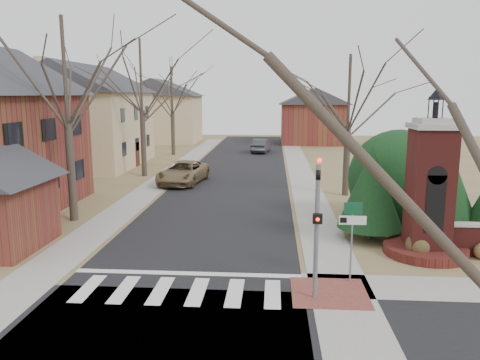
# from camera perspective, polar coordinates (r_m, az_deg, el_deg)

# --- Properties ---
(ground) EXTENTS (120.00, 120.00, 0.00)m
(ground) POSITION_cam_1_polar(r_m,az_deg,el_deg) (14.84, -8.08, -14.54)
(ground) COLOR brown
(ground) RESTS_ON ground
(main_street) EXTENTS (8.00, 70.00, 0.01)m
(main_street) POSITION_cam_1_polar(r_m,az_deg,el_deg) (35.80, -0.70, 0.38)
(main_street) COLOR black
(main_street) RESTS_ON ground
(cross_street) EXTENTS (120.00, 8.00, 0.01)m
(cross_street) POSITION_cam_1_polar(r_m,az_deg,el_deg) (12.26, -11.20, -20.33)
(cross_street) COLOR black
(cross_street) RESTS_ON ground
(crosswalk_zone) EXTENTS (8.00, 2.20, 0.02)m
(crosswalk_zone) POSITION_cam_1_polar(r_m,az_deg,el_deg) (15.54, -7.44, -13.28)
(crosswalk_zone) COLOR silver
(crosswalk_zone) RESTS_ON ground
(stop_bar) EXTENTS (8.00, 0.35, 0.02)m
(stop_bar) POSITION_cam_1_polar(r_m,az_deg,el_deg) (16.90, -6.42, -11.26)
(stop_bar) COLOR silver
(stop_bar) RESTS_ON ground
(sidewalk_right_main) EXTENTS (2.00, 60.00, 0.02)m
(sidewalk_right_main) POSITION_cam_1_polar(r_m,az_deg,el_deg) (35.75, 7.63, 0.28)
(sidewalk_right_main) COLOR gray
(sidewalk_right_main) RESTS_ON ground
(sidewalk_left) EXTENTS (2.00, 60.00, 0.02)m
(sidewalk_left) POSITION_cam_1_polar(r_m,az_deg,el_deg) (36.60, -8.84, 0.49)
(sidewalk_left) COLOR gray
(sidewalk_left) RESTS_ON ground
(curb_apron) EXTENTS (2.40, 2.40, 0.02)m
(curb_apron) POSITION_cam_1_polar(r_m,az_deg,el_deg) (15.55, 10.83, -13.37)
(curb_apron) COLOR brown
(curb_apron) RESTS_ON ground
(traffic_signal_pole) EXTENTS (0.28, 0.41, 4.50)m
(traffic_signal_pole) POSITION_cam_1_polar(r_m,az_deg,el_deg) (14.24, 9.37, -4.56)
(traffic_signal_pole) COLOR slate
(traffic_signal_pole) RESTS_ON ground
(sign_post) EXTENTS (0.90, 0.07, 2.75)m
(sign_post) POSITION_cam_1_polar(r_m,az_deg,el_deg) (15.93, 13.50, -5.48)
(sign_post) COLOR slate
(sign_post) RESTS_ON ground
(brick_gate_monument) EXTENTS (3.20, 3.20, 6.47)m
(brick_gate_monument) POSITION_cam_1_polar(r_m,az_deg,el_deg) (19.53, 22.02, -2.38)
(brick_gate_monument) COLOR #5C1F1B
(brick_gate_monument) RESTS_ON ground
(house_stucco_left) EXTENTS (9.80, 12.80, 9.28)m
(house_stucco_left) POSITION_cam_1_polar(r_m,az_deg,el_deg) (43.41, -18.36, 7.71)
(house_stucco_left) COLOR beige
(house_stucco_left) RESTS_ON ground
(house_distant_left) EXTENTS (10.80, 8.80, 8.53)m
(house_distant_left) POSITION_cam_1_polar(r_m,az_deg,el_deg) (62.97, -9.75, 8.45)
(house_distant_left) COLOR beige
(house_distant_left) RESTS_ON ground
(house_distant_right) EXTENTS (8.80, 8.80, 7.30)m
(house_distant_right) POSITION_cam_1_polar(r_m,az_deg,el_deg) (61.39, 8.89, 7.86)
(house_distant_right) COLOR brown
(house_distant_right) RESTS_ON ground
(evergreen_near) EXTENTS (2.80, 2.80, 4.10)m
(evergreen_near) POSITION_cam_1_polar(r_m,az_deg,el_deg) (20.95, 15.70, -0.81)
(evergreen_near) COLOR #473D33
(evergreen_near) RESTS_ON ground
(evergreen_mid) EXTENTS (3.40, 3.40, 4.70)m
(evergreen_mid) POSITION_cam_1_polar(r_m,az_deg,el_deg) (22.91, 23.25, 0.43)
(evergreen_mid) COLOR #473D33
(evergreen_mid) RESTS_ON ground
(evergreen_mass) EXTENTS (4.80, 4.80, 4.80)m
(evergreen_mass) POSITION_cam_1_polar(r_m,az_deg,el_deg) (23.73, 18.78, 0.55)
(evergreen_mass) COLOR black
(evergreen_mass) RESTS_ON ground
(bare_tree_0) EXTENTS (8.05, 8.05, 11.15)m
(bare_tree_0) POSITION_cam_1_polar(r_m,az_deg,el_deg) (24.32, -20.66, 13.20)
(bare_tree_0) COLOR #473D33
(bare_tree_0) RESTS_ON ground
(bare_tree_1) EXTENTS (8.40, 8.40, 11.64)m
(bare_tree_1) POSITION_cam_1_polar(r_m,az_deg,el_deg) (36.56, -12.02, 13.00)
(bare_tree_1) COLOR #473D33
(bare_tree_1) RESTS_ON ground
(bare_tree_2) EXTENTS (7.35, 7.35, 10.19)m
(bare_tree_2) POSITION_cam_1_polar(r_m,az_deg,el_deg) (49.27, -8.31, 11.21)
(bare_tree_2) COLOR #473D33
(bare_tree_2) RESTS_ON ground
(bare_tree_3) EXTENTS (7.00, 7.00, 9.70)m
(bare_tree_3) POSITION_cam_1_polar(r_m,az_deg,el_deg) (29.49, 13.20, 11.02)
(bare_tree_3) COLOR #473D33
(bare_tree_3) RESTS_ON ground
(pickup_truck) EXTENTS (3.28, 5.91, 1.56)m
(pickup_truck) POSITION_cam_1_polar(r_m,az_deg,el_deg) (33.36, -6.95, 0.92)
(pickup_truck) COLOR olive
(pickup_truck) RESTS_ON ground
(distant_car) EXTENTS (2.13, 4.63, 1.47)m
(distant_car) POSITION_cam_1_polar(r_m,az_deg,el_deg) (51.04, 2.56, 4.20)
(distant_car) COLOR #383A40
(distant_car) RESTS_ON ground
(dry_shrub_left) EXTENTS (0.97, 0.97, 0.97)m
(dry_shrub_left) POSITION_cam_1_polar(r_m,az_deg,el_deg) (19.47, 20.91, -7.47)
(dry_shrub_left) COLOR #4D3F23
(dry_shrub_left) RESTS_ON ground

